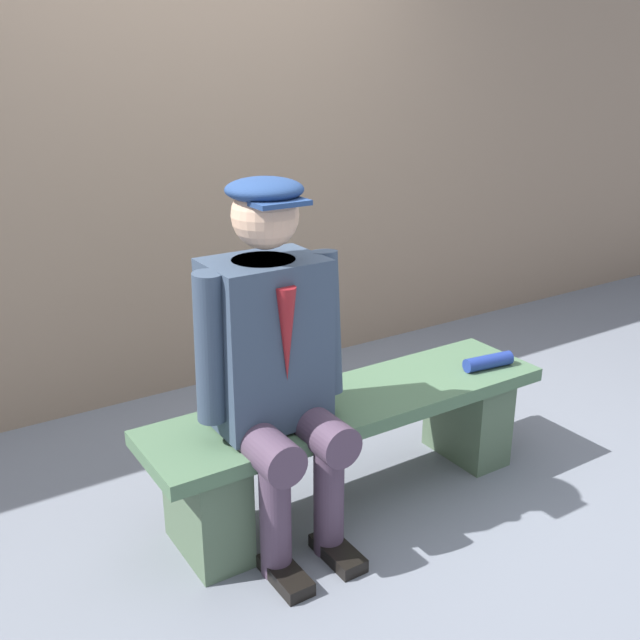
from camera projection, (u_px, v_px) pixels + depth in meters
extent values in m
plane|color=slate|center=(351.00, 496.00, 2.99)|extent=(30.00, 30.00, 0.00)
cube|color=#48684B|center=(352.00, 403.00, 2.85)|extent=(1.68, 0.43, 0.05)
cube|color=#4C634A|center=(467.00, 415.00, 3.25)|extent=(0.20, 0.36, 0.40)
cube|color=#4C634A|center=(207.00, 503.00, 2.60)|extent=(0.20, 0.36, 0.40)
cube|color=#344357|center=(266.00, 342.00, 2.54)|extent=(0.40, 0.29, 0.60)
cylinder|color=#1E2338|center=(264.00, 268.00, 2.45)|extent=(0.22, 0.22, 0.06)
cone|color=maroon|center=(287.00, 335.00, 2.40)|extent=(0.07, 0.07, 0.33)
sphere|color=#DBAD8C|center=(265.00, 215.00, 2.37)|extent=(0.22, 0.22, 0.22)
ellipsoid|color=navy|center=(264.00, 189.00, 2.34)|extent=(0.26, 0.26, 0.08)
cube|color=navy|center=(280.00, 203.00, 2.27)|extent=(0.18, 0.10, 0.02)
cylinder|color=#4B384C|center=(311.00, 424.00, 2.60)|extent=(0.15, 0.43, 0.15)
cylinder|color=#4B384C|center=(329.00, 496.00, 2.59)|extent=(0.11, 0.11, 0.46)
cube|color=black|center=(338.00, 553.00, 2.61)|extent=(0.10, 0.24, 0.05)
cylinder|color=#344357|center=(326.00, 323.00, 2.61)|extent=(0.11, 0.16, 0.53)
cylinder|color=#4B384C|center=(257.00, 440.00, 2.49)|extent=(0.15, 0.43, 0.15)
cylinder|color=#4B384C|center=(275.00, 515.00, 2.48)|extent=(0.11, 0.11, 0.46)
cube|color=black|center=(285.00, 575.00, 2.50)|extent=(0.10, 0.24, 0.05)
cylinder|color=#344357|center=(210.00, 349.00, 2.38)|extent=(0.10, 0.12, 0.53)
cylinder|color=navy|center=(488.00, 362.00, 3.09)|extent=(0.23, 0.09, 0.06)
cube|color=#8B745E|center=(191.00, 174.00, 3.77)|extent=(12.00, 0.24, 2.26)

